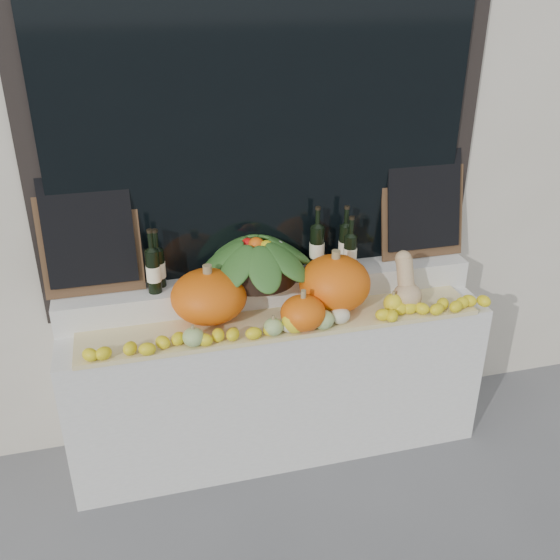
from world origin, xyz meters
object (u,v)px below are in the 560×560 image
(butternut_squash, at_px, (406,285))
(wine_bottle_tall, at_px, (317,247))
(produce_bowl, at_px, (256,258))
(pumpkin_right, at_px, (335,283))
(pumpkin_left, at_px, (209,296))

(butternut_squash, bearing_deg, wine_bottle_tall, 144.86)
(butternut_squash, distance_m, produce_bowl, 0.82)
(butternut_squash, xyz_separation_m, produce_bowl, (-0.77, 0.26, 0.13))
(butternut_squash, relative_size, produce_bowl, 0.45)
(butternut_squash, height_order, wine_bottle_tall, wine_bottle_tall)
(pumpkin_right, xyz_separation_m, produce_bowl, (-0.38, 0.19, 0.11))
(pumpkin_left, distance_m, pumpkin_right, 0.67)
(pumpkin_right, bearing_deg, butternut_squash, -9.97)
(pumpkin_left, height_order, wine_bottle_tall, wine_bottle_tall)
(pumpkin_right, distance_m, butternut_squash, 0.39)
(butternut_squash, bearing_deg, pumpkin_right, 170.03)
(butternut_squash, height_order, produce_bowl, produce_bowl)
(pumpkin_right, height_order, produce_bowl, produce_bowl)
(pumpkin_right, distance_m, wine_bottle_tall, 0.26)
(pumpkin_left, bearing_deg, wine_bottle_tall, 15.46)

